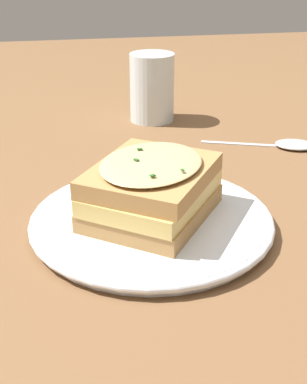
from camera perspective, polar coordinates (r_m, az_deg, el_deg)
name	(u,v)px	position (r m, az deg, el deg)	size (l,w,h in m)	color
ground_plane	(153,230)	(0.59, -0.09, -4.11)	(2.40, 2.40, 0.00)	brown
dinner_plate	(154,220)	(0.60, 0.00, -3.04)	(0.27, 0.27, 0.02)	white
sandwich	(154,188)	(0.58, 0.01, 0.38)	(0.18, 0.18, 0.07)	#B2844C
water_glass	(152,88)	(0.93, -0.15, 11.08)	(0.08, 0.08, 0.12)	silver
spoon	(289,144)	(0.85, 14.21, 4.94)	(0.17, 0.08, 0.01)	silver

